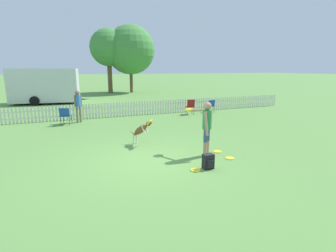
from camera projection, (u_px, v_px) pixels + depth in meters
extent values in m
plane|color=#5B8C42|center=(149.00, 161.00, 7.69)|extent=(240.00, 240.00, 0.00)
cylinder|color=tan|center=(205.00, 149.00, 8.01)|extent=(0.11, 0.11, 0.47)
cylinder|color=#334C7A|center=(205.00, 136.00, 7.92)|extent=(0.12, 0.12, 0.38)
cylinder|color=tan|center=(207.00, 148.00, 8.18)|extent=(0.11, 0.11, 0.47)
cylinder|color=#334C7A|center=(208.00, 134.00, 8.09)|extent=(0.12, 0.12, 0.38)
cylinder|color=#2D8447|center=(207.00, 120.00, 7.90)|extent=(0.39, 0.39, 0.59)
sphere|color=tan|center=(208.00, 106.00, 7.81)|extent=(0.24, 0.24, 0.24)
cylinder|color=tan|center=(206.00, 124.00, 7.71)|extent=(0.09, 0.21, 0.71)
cylinder|color=tan|center=(199.00, 110.00, 8.19)|extent=(0.44, 0.65, 0.14)
cylinder|color=yellow|center=(189.00, 111.00, 8.41)|extent=(0.27, 0.27, 0.02)
cylinder|color=yellow|center=(189.00, 110.00, 8.40)|extent=(0.27, 0.27, 0.02)
cylinder|color=yellow|center=(189.00, 109.00, 8.40)|extent=(0.27, 0.27, 0.02)
ellipsoid|color=brown|center=(141.00, 130.00, 9.21)|extent=(0.60, 0.66, 0.56)
ellipsoid|color=silver|center=(141.00, 131.00, 9.22)|extent=(0.31, 0.35, 0.28)
sphere|color=brown|center=(148.00, 124.00, 9.00)|extent=(0.16, 0.16, 0.16)
cone|color=brown|center=(150.00, 123.00, 8.96)|extent=(0.16, 0.17, 0.14)
cylinder|color=yellow|center=(150.00, 123.00, 8.96)|extent=(0.32, 0.30, 0.23)
cone|color=brown|center=(149.00, 122.00, 9.04)|extent=(0.05, 0.05, 0.07)
cone|color=brown|center=(147.00, 122.00, 8.95)|extent=(0.05, 0.05, 0.07)
cylinder|color=silver|center=(137.00, 138.00, 9.49)|extent=(0.06, 0.06, 0.36)
cylinder|color=silver|center=(134.00, 139.00, 9.33)|extent=(0.06, 0.06, 0.36)
cylinder|color=silver|center=(146.00, 129.00, 9.19)|extent=(0.15, 0.17, 0.28)
cylinder|color=silver|center=(143.00, 130.00, 9.05)|extent=(0.15, 0.17, 0.28)
cone|color=brown|center=(132.00, 133.00, 9.42)|extent=(0.23, 0.27, 0.21)
cylinder|color=yellow|center=(196.00, 170.00, 6.96)|extent=(0.27, 0.27, 0.02)
cylinder|color=yellow|center=(217.00, 152.00, 8.51)|extent=(0.27, 0.27, 0.02)
cylinder|color=yellow|center=(230.00, 158.00, 7.89)|extent=(0.27, 0.27, 0.02)
cube|color=black|center=(208.00, 161.00, 7.07)|extent=(0.29, 0.20, 0.41)
cube|color=black|center=(210.00, 164.00, 6.97)|extent=(0.20, 0.04, 0.20)
cube|color=silver|center=(105.00, 113.00, 14.40)|extent=(24.41, 0.04, 0.06)
cube|color=silver|center=(105.00, 107.00, 14.33)|extent=(24.41, 0.04, 0.06)
cube|color=silver|center=(1.00, 117.00, 12.51)|extent=(0.09, 0.02, 0.81)
cube|color=silver|center=(5.00, 116.00, 12.57)|extent=(0.09, 0.02, 0.81)
cube|color=silver|center=(9.00, 116.00, 12.63)|extent=(0.09, 0.02, 0.81)
cube|color=silver|center=(13.00, 116.00, 12.70)|extent=(0.09, 0.02, 0.81)
cube|color=silver|center=(17.00, 116.00, 12.76)|extent=(0.09, 0.02, 0.81)
cube|color=silver|center=(20.00, 115.00, 12.82)|extent=(0.09, 0.02, 0.81)
cube|color=silver|center=(24.00, 115.00, 12.88)|extent=(0.09, 0.02, 0.81)
cube|color=silver|center=(28.00, 115.00, 12.94)|extent=(0.09, 0.02, 0.81)
cube|color=silver|center=(32.00, 115.00, 13.01)|extent=(0.09, 0.02, 0.81)
cube|color=silver|center=(35.00, 115.00, 13.07)|extent=(0.09, 0.02, 0.81)
cube|color=silver|center=(39.00, 114.00, 13.13)|extent=(0.09, 0.02, 0.81)
cube|color=silver|center=(42.00, 114.00, 13.19)|extent=(0.09, 0.02, 0.81)
cube|color=silver|center=(46.00, 114.00, 13.25)|extent=(0.09, 0.02, 0.81)
cube|color=silver|center=(50.00, 114.00, 13.31)|extent=(0.09, 0.02, 0.81)
cube|color=silver|center=(53.00, 113.00, 13.38)|extent=(0.09, 0.02, 0.81)
cube|color=silver|center=(57.00, 113.00, 13.44)|extent=(0.09, 0.02, 0.81)
cube|color=silver|center=(60.00, 113.00, 13.50)|extent=(0.09, 0.02, 0.81)
cube|color=silver|center=(63.00, 113.00, 13.56)|extent=(0.09, 0.02, 0.81)
cube|color=silver|center=(67.00, 113.00, 13.62)|extent=(0.09, 0.02, 0.81)
cube|color=silver|center=(70.00, 112.00, 13.68)|extent=(0.09, 0.02, 0.81)
cube|color=silver|center=(73.00, 112.00, 13.75)|extent=(0.09, 0.02, 0.81)
cube|color=silver|center=(77.00, 112.00, 13.81)|extent=(0.09, 0.02, 0.81)
cube|color=silver|center=(80.00, 112.00, 13.87)|extent=(0.09, 0.02, 0.81)
cube|color=silver|center=(83.00, 112.00, 13.93)|extent=(0.09, 0.02, 0.81)
cube|color=silver|center=(86.00, 111.00, 13.99)|extent=(0.09, 0.02, 0.81)
cube|color=silver|center=(90.00, 111.00, 14.06)|extent=(0.09, 0.02, 0.81)
cube|color=silver|center=(93.00, 111.00, 14.12)|extent=(0.09, 0.02, 0.81)
cube|color=silver|center=(96.00, 111.00, 14.18)|extent=(0.09, 0.02, 0.81)
cube|color=silver|center=(99.00, 111.00, 14.24)|extent=(0.09, 0.02, 0.81)
cube|color=silver|center=(102.00, 111.00, 14.30)|extent=(0.09, 0.02, 0.81)
cube|color=silver|center=(105.00, 110.00, 14.36)|extent=(0.09, 0.02, 0.81)
cube|color=silver|center=(108.00, 110.00, 14.43)|extent=(0.09, 0.02, 0.81)
cube|color=silver|center=(111.00, 110.00, 14.49)|extent=(0.09, 0.02, 0.81)
cube|color=silver|center=(114.00, 110.00, 14.55)|extent=(0.09, 0.02, 0.81)
cube|color=silver|center=(117.00, 110.00, 14.61)|extent=(0.09, 0.02, 0.81)
cube|color=silver|center=(120.00, 109.00, 14.67)|extent=(0.09, 0.02, 0.81)
cube|color=silver|center=(123.00, 109.00, 14.74)|extent=(0.09, 0.02, 0.81)
cube|color=silver|center=(126.00, 109.00, 14.80)|extent=(0.09, 0.02, 0.81)
cube|color=silver|center=(128.00, 109.00, 14.86)|extent=(0.09, 0.02, 0.81)
cube|color=silver|center=(131.00, 109.00, 14.92)|extent=(0.09, 0.02, 0.81)
cube|color=silver|center=(134.00, 109.00, 14.98)|extent=(0.09, 0.02, 0.81)
cube|color=silver|center=(137.00, 108.00, 15.04)|extent=(0.09, 0.02, 0.81)
cube|color=silver|center=(139.00, 108.00, 15.11)|extent=(0.09, 0.02, 0.81)
cube|color=silver|center=(142.00, 108.00, 15.17)|extent=(0.09, 0.02, 0.81)
cube|color=silver|center=(145.00, 108.00, 15.23)|extent=(0.09, 0.02, 0.81)
cube|color=silver|center=(148.00, 108.00, 15.29)|extent=(0.09, 0.02, 0.81)
cube|color=silver|center=(150.00, 108.00, 15.35)|extent=(0.09, 0.02, 0.81)
cube|color=silver|center=(153.00, 107.00, 15.41)|extent=(0.09, 0.02, 0.81)
cube|color=silver|center=(155.00, 107.00, 15.48)|extent=(0.09, 0.02, 0.81)
cube|color=silver|center=(158.00, 107.00, 15.54)|extent=(0.09, 0.02, 0.81)
cube|color=silver|center=(161.00, 107.00, 15.60)|extent=(0.09, 0.02, 0.81)
cube|color=silver|center=(163.00, 107.00, 15.66)|extent=(0.09, 0.02, 0.81)
cube|color=silver|center=(166.00, 107.00, 15.72)|extent=(0.09, 0.02, 0.81)
cube|color=silver|center=(168.00, 107.00, 15.79)|extent=(0.09, 0.02, 0.81)
cube|color=silver|center=(171.00, 106.00, 15.85)|extent=(0.09, 0.02, 0.81)
cube|color=silver|center=(173.00, 106.00, 15.91)|extent=(0.09, 0.02, 0.81)
cube|color=silver|center=(176.00, 106.00, 15.97)|extent=(0.09, 0.02, 0.81)
cube|color=silver|center=(178.00, 106.00, 16.03)|extent=(0.09, 0.02, 0.81)
cube|color=silver|center=(180.00, 106.00, 16.09)|extent=(0.09, 0.02, 0.81)
cube|color=silver|center=(183.00, 106.00, 16.16)|extent=(0.09, 0.02, 0.81)
cube|color=silver|center=(185.00, 106.00, 16.22)|extent=(0.09, 0.02, 0.81)
cube|color=silver|center=(188.00, 105.00, 16.28)|extent=(0.09, 0.02, 0.81)
cube|color=silver|center=(190.00, 105.00, 16.34)|extent=(0.09, 0.02, 0.81)
cube|color=silver|center=(192.00, 105.00, 16.40)|extent=(0.09, 0.02, 0.81)
cube|color=silver|center=(195.00, 105.00, 16.47)|extent=(0.09, 0.02, 0.81)
cube|color=silver|center=(197.00, 105.00, 16.53)|extent=(0.09, 0.02, 0.81)
cube|color=silver|center=(199.00, 105.00, 16.59)|extent=(0.09, 0.02, 0.81)
cube|color=silver|center=(201.00, 105.00, 16.65)|extent=(0.09, 0.02, 0.81)
cube|color=silver|center=(204.00, 104.00, 16.71)|extent=(0.09, 0.02, 0.81)
cube|color=silver|center=(206.00, 104.00, 16.77)|extent=(0.09, 0.02, 0.81)
cube|color=silver|center=(208.00, 104.00, 16.84)|extent=(0.09, 0.02, 0.81)
cube|color=silver|center=(210.00, 104.00, 16.90)|extent=(0.09, 0.02, 0.81)
cube|color=silver|center=(212.00, 104.00, 16.96)|extent=(0.09, 0.02, 0.81)
cube|color=silver|center=(215.00, 104.00, 17.02)|extent=(0.09, 0.02, 0.81)
cube|color=silver|center=(217.00, 104.00, 17.08)|extent=(0.09, 0.02, 0.81)
cube|color=silver|center=(219.00, 104.00, 17.14)|extent=(0.09, 0.02, 0.81)
cube|color=silver|center=(221.00, 103.00, 17.21)|extent=(0.09, 0.02, 0.81)
cube|color=silver|center=(223.00, 103.00, 17.27)|extent=(0.09, 0.02, 0.81)
cube|color=silver|center=(225.00, 103.00, 17.33)|extent=(0.09, 0.02, 0.81)
cube|color=silver|center=(227.00, 103.00, 17.39)|extent=(0.09, 0.02, 0.81)
cube|color=silver|center=(229.00, 103.00, 17.45)|extent=(0.09, 0.02, 0.81)
cube|color=silver|center=(231.00, 103.00, 17.52)|extent=(0.09, 0.02, 0.81)
cube|color=silver|center=(233.00, 103.00, 17.58)|extent=(0.09, 0.02, 0.81)
cube|color=silver|center=(235.00, 103.00, 17.64)|extent=(0.09, 0.02, 0.81)
cube|color=silver|center=(237.00, 102.00, 17.70)|extent=(0.09, 0.02, 0.81)
cube|color=silver|center=(239.00, 102.00, 17.76)|extent=(0.09, 0.02, 0.81)
cube|color=silver|center=(241.00, 102.00, 17.82)|extent=(0.09, 0.02, 0.81)
cube|color=silver|center=(243.00, 102.00, 17.89)|extent=(0.09, 0.02, 0.81)
cube|color=silver|center=(245.00, 102.00, 17.95)|extent=(0.09, 0.02, 0.81)
cube|color=silver|center=(247.00, 102.00, 18.01)|extent=(0.09, 0.02, 0.81)
cube|color=silver|center=(249.00, 102.00, 18.07)|extent=(0.09, 0.02, 0.81)
cube|color=silver|center=(251.00, 102.00, 18.13)|extent=(0.09, 0.02, 0.81)
cube|color=silver|center=(253.00, 101.00, 18.20)|extent=(0.09, 0.02, 0.81)
cube|color=silver|center=(255.00, 101.00, 18.26)|extent=(0.09, 0.02, 0.81)
cube|color=silver|center=(257.00, 101.00, 18.32)|extent=(0.09, 0.02, 0.81)
cube|color=silver|center=(258.00, 101.00, 18.38)|extent=(0.09, 0.02, 0.81)
cube|color=silver|center=(260.00, 101.00, 18.44)|extent=(0.09, 0.02, 0.81)
cube|color=silver|center=(262.00, 101.00, 18.50)|extent=(0.09, 0.02, 0.81)
cube|color=silver|center=(264.00, 101.00, 18.57)|extent=(0.09, 0.02, 0.81)
cube|color=silver|center=(266.00, 101.00, 18.63)|extent=(0.09, 0.02, 0.81)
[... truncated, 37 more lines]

